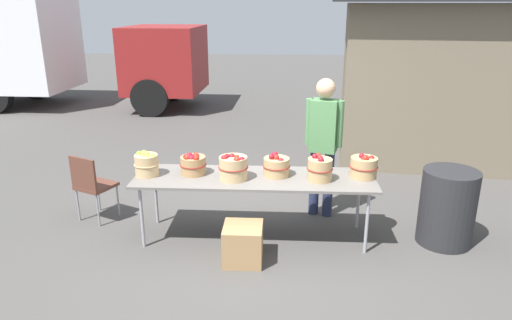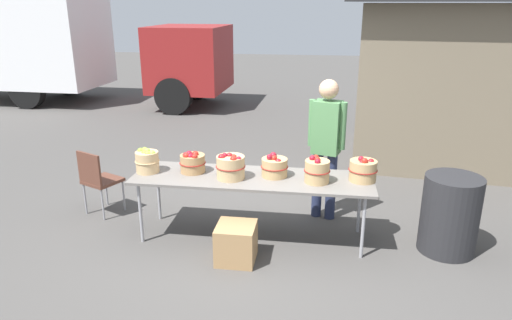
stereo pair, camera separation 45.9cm
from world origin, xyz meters
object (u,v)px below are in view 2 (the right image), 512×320
object	(u,v)px
folding_chair	(98,177)
apple_basket_red_0	(192,162)
market_table	(252,180)
apple_basket_green_0	(147,161)
apple_basket_red_2	(274,167)
box_truck	(60,46)
produce_crate	(236,243)
apple_basket_red_1	(231,167)
apple_basket_red_4	(363,170)
vendor_adult	(326,139)
apple_basket_red_3	(317,171)
trash_barrel	(450,214)

from	to	relation	value
folding_chair	apple_basket_red_0	bearing A→B (deg)	-166.66
market_table	folding_chair	size ratio (longest dim) A/B	3.14
apple_basket_green_0	apple_basket_red_2	world-z (taller)	apple_basket_green_0
box_truck	produce_crate	size ratio (longest dim) A/B	19.08
apple_basket_red_1	box_truck	size ratio (longest dim) A/B	0.04
apple_basket_red_4	produce_crate	size ratio (longest dim) A/B	0.78
market_table	apple_basket_red_4	distance (m)	1.23
apple_basket_red_2	produce_crate	world-z (taller)	apple_basket_red_2
market_table	box_truck	size ratio (longest dim) A/B	0.35
box_truck	vendor_adult	bearing A→B (deg)	-40.27
apple_basket_red_1	apple_basket_red_4	bearing A→B (deg)	5.45
apple_basket_red_2	apple_basket_red_0	bearing A→B (deg)	-179.90
apple_basket_red_3	vendor_adult	distance (m)	0.74
apple_basket_red_2	folding_chair	world-z (taller)	apple_basket_red_2
apple_basket_red_2	produce_crate	distance (m)	0.96
apple_basket_red_2	box_truck	distance (m)	9.55
apple_basket_red_2	apple_basket_red_3	bearing A→B (deg)	-13.54
apple_basket_red_1	trash_barrel	bearing A→B (deg)	1.85
produce_crate	trash_barrel	bearing A→B (deg)	13.61
produce_crate	box_truck	bearing A→B (deg)	129.21
apple_basket_red_2	apple_basket_red_3	world-z (taller)	apple_basket_red_3
apple_basket_red_3	apple_basket_red_4	xyz separation A→B (m)	(0.50, 0.12, -0.01)
apple_basket_green_0	apple_basket_red_4	size ratio (longest dim) A/B	0.92
apple_basket_green_0	box_truck	world-z (taller)	box_truck
apple_basket_green_0	apple_basket_red_2	distance (m)	1.47
vendor_adult	apple_basket_red_0	bearing A→B (deg)	38.11
market_table	folding_chair	distance (m)	2.07
apple_basket_red_4	apple_basket_red_1	bearing A→B (deg)	-174.55
apple_basket_red_4	produce_crate	distance (m)	1.59
apple_basket_red_4	vendor_adult	size ratio (longest dim) A/B	0.18
market_table	apple_basket_red_1	xyz separation A→B (m)	(-0.23, -0.07, 0.17)
apple_basket_green_0	vendor_adult	size ratio (longest dim) A/B	0.16
apple_basket_red_1	vendor_adult	world-z (taller)	vendor_adult
trash_barrel	produce_crate	bearing A→B (deg)	-166.39
folding_chair	trash_barrel	xyz separation A→B (m)	(4.20, -0.32, -0.08)
market_table	trash_barrel	bearing A→B (deg)	0.08
apple_basket_green_0	trash_barrel	size ratio (longest dim) A/B	0.34
trash_barrel	produce_crate	distance (m)	2.33
apple_basket_red_4	apple_basket_green_0	bearing A→B (deg)	-178.25
box_truck	folding_chair	distance (m)	7.98
apple_basket_red_3	trash_barrel	bearing A→B (deg)	2.22
apple_basket_red_0	apple_basket_green_0	bearing A→B (deg)	-172.19
vendor_adult	box_truck	size ratio (longest dim) A/B	0.23
apple_basket_red_0	box_truck	bearing A→B (deg)	128.60
apple_basket_green_0	box_truck	bearing A→B (deg)	125.64
apple_basket_red_4	market_table	bearing A→B (deg)	-177.00
apple_basket_red_0	apple_basket_red_2	xyz separation A→B (m)	(0.95, 0.00, -0.01)
apple_basket_red_1	apple_basket_red_4	size ratio (longest dim) A/B	1.05
apple_basket_green_0	box_truck	size ratio (longest dim) A/B	0.04
apple_basket_red_4	vendor_adult	bearing A→B (deg)	124.04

